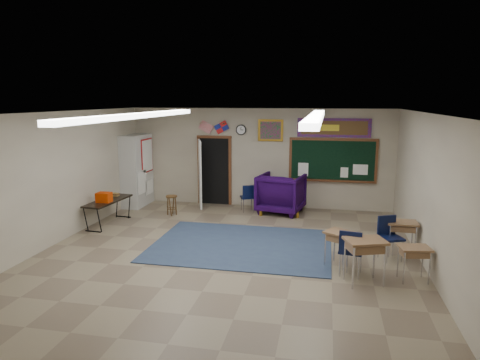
% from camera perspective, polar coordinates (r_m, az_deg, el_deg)
% --- Properties ---
extents(floor, '(9.00, 9.00, 0.00)m').
position_cam_1_polar(floor, '(9.14, -2.06, -10.26)').
color(floor, '#827359').
rests_on(floor, ground).
extents(back_wall, '(8.00, 0.04, 3.00)m').
position_cam_1_polar(back_wall, '(13.07, 2.54, 2.95)').
color(back_wall, '#BEB59A').
rests_on(back_wall, floor).
extents(front_wall, '(8.00, 0.04, 3.00)m').
position_cam_1_polar(front_wall, '(4.65, -15.65, -12.19)').
color(front_wall, '#BEB59A').
rests_on(front_wall, floor).
extents(left_wall, '(0.04, 9.00, 3.00)m').
position_cam_1_polar(left_wall, '(10.40, -24.08, -0.02)').
color(left_wall, '#BEB59A').
rests_on(left_wall, floor).
extents(right_wall, '(0.04, 9.00, 3.00)m').
position_cam_1_polar(right_wall, '(8.70, 24.43, -2.01)').
color(right_wall, '#BEB59A').
rests_on(right_wall, floor).
extents(ceiling, '(8.00, 9.00, 0.04)m').
position_cam_1_polar(ceiling, '(8.53, -2.20, 8.89)').
color(ceiling, silver).
rests_on(ceiling, back_wall).
extents(area_rug, '(4.00, 3.00, 0.02)m').
position_cam_1_polar(area_rug, '(9.83, 0.20, -8.65)').
color(area_rug, '#2E4057').
rests_on(area_rug, floor).
extents(fluorescent_strips, '(3.86, 6.00, 0.10)m').
position_cam_1_polar(fluorescent_strips, '(8.53, -2.19, 8.49)').
color(fluorescent_strips, white).
rests_on(fluorescent_strips, ceiling).
extents(doorway, '(1.10, 0.89, 2.16)m').
position_cam_1_polar(doorway, '(13.31, -3.97, 1.15)').
color(doorway, black).
rests_on(doorway, back_wall).
extents(chalkboard, '(2.55, 0.14, 1.30)m').
position_cam_1_polar(chalkboard, '(12.88, 12.24, 2.44)').
color(chalkboard, brown).
rests_on(chalkboard, back_wall).
extents(bulletin_board, '(2.10, 0.05, 0.55)m').
position_cam_1_polar(bulletin_board, '(12.78, 12.41, 6.82)').
color(bulletin_board, '#9D180D').
rests_on(bulletin_board, back_wall).
extents(framed_art_print, '(0.75, 0.05, 0.65)m').
position_cam_1_polar(framed_art_print, '(12.89, 4.10, 6.63)').
color(framed_art_print, '#A0721F').
rests_on(framed_art_print, back_wall).
extents(wall_clock, '(0.32, 0.05, 0.32)m').
position_cam_1_polar(wall_clock, '(13.04, 0.15, 6.70)').
color(wall_clock, black).
rests_on(wall_clock, back_wall).
extents(wall_flags, '(1.16, 0.06, 0.70)m').
position_cam_1_polar(wall_flags, '(13.20, -3.52, 7.30)').
color(wall_flags, red).
rests_on(wall_flags, back_wall).
extents(storage_cabinet, '(0.59, 1.25, 2.20)m').
position_cam_1_polar(storage_cabinet, '(13.60, -13.56, 1.25)').
color(storage_cabinet, beige).
rests_on(storage_cabinet, floor).
extents(wingback_armchair, '(1.44, 1.47, 1.14)m').
position_cam_1_polar(wingback_armchair, '(12.50, 5.49, -1.78)').
color(wingback_armchair, '#1B0532').
rests_on(wingback_armchair, floor).
extents(student_chair_reading, '(0.54, 0.54, 0.82)m').
position_cam_1_polar(student_chair_reading, '(12.59, 1.00, -2.39)').
color(student_chair_reading, black).
rests_on(student_chair_reading, floor).
extents(student_chair_desk_a, '(0.53, 0.53, 0.90)m').
position_cam_1_polar(student_chair_desk_a, '(8.40, 14.60, -9.26)').
color(student_chair_desk_a, black).
rests_on(student_chair_desk_a, floor).
extents(student_chair_desk_b, '(0.59, 0.59, 0.89)m').
position_cam_1_polar(student_chair_desk_b, '(9.39, 19.47, -7.42)').
color(student_chair_desk_b, black).
rests_on(student_chair_desk_b, floor).
extents(student_desk_front_left, '(0.75, 0.70, 0.72)m').
position_cam_1_polar(student_desk_front_left, '(8.75, 13.31, -8.74)').
color(student_desk_front_left, olive).
rests_on(student_desk_front_left, floor).
extents(student_desk_front_right, '(0.62, 0.46, 0.74)m').
position_cam_1_polar(student_desk_front_right, '(9.75, 20.69, -7.04)').
color(student_desk_front_right, olive).
rests_on(student_desk_front_right, floor).
extents(student_desk_back_left, '(0.82, 0.72, 0.83)m').
position_cam_1_polar(student_desk_back_left, '(8.09, 16.25, -10.07)').
color(student_desk_back_left, olive).
rests_on(student_desk_back_left, floor).
extents(student_desk_back_right, '(0.60, 0.49, 0.65)m').
position_cam_1_polar(student_desk_back_right, '(8.52, 22.15, -10.08)').
color(student_desk_back_right, olive).
rests_on(student_desk_back_right, floor).
extents(folding_table, '(0.66, 1.63, 0.91)m').
position_cam_1_polar(folding_table, '(11.83, -17.14, -3.99)').
color(folding_table, black).
rests_on(folding_table, floor).
extents(wooden_stool, '(0.32, 0.32, 0.56)m').
position_cam_1_polar(wooden_stool, '(12.39, -9.09, -3.31)').
color(wooden_stool, '#553A19').
rests_on(wooden_stool, floor).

